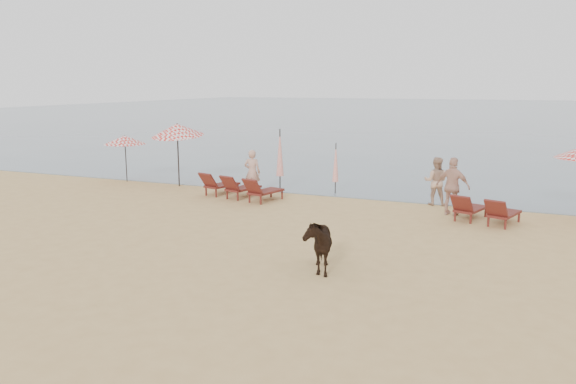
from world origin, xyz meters
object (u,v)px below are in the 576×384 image
lounger_cluster_left (239,187)px  umbrella_open_left_b (177,130)px  lounger_cluster_right (485,210)px  beachgoer_right_b (453,187)px  beachgoer_left (252,172)px  beachgoer_right_a (436,181)px  umbrella_closed_right (336,163)px  umbrella_open_left_a (125,140)px  umbrella_closed_left (280,153)px  cow (317,243)px

lounger_cluster_left → umbrella_open_left_b: umbrella_open_left_b is taller
lounger_cluster_right → beachgoer_right_b: beachgoer_right_b is taller
beachgoer_left → beachgoer_right_a: (6.93, 0.76, -0.02)m
umbrella_closed_right → beachgoer_right_b: 5.10m
umbrella_open_left_a → beachgoer_right_a: (13.42, 0.21, -0.99)m
lounger_cluster_right → umbrella_closed_left: bearing=-179.6°
lounger_cluster_left → cow: cow is taller
lounger_cluster_left → cow: 8.75m
umbrella_closed_right → umbrella_open_left_a: bearing=-175.2°
lounger_cluster_right → beachgoer_left: size_ratio=1.20×
umbrella_open_left_b → umbrella_closed_left: bearing=-2.2°
lounger_cluster_left → umbrella_closed_left: bearing=82.6°
beachgoer_left → beachgoer_right_a: beachgoer_left is taller
lounger_cluster_right → umbrella_open_left_b: 12.72m
lounger_cluster_right → cow: size_ratio=1.36×
lounger_cluster_right → umbrella_open_left_a: (-15.23, 1.95, 1.44)m
umbrella_closed_left → beachgoer_right_b: 7.23m
lounger_cluster_right → umbrella_closed_right: 6.43m
umbrella_open_left_b → beachgoer_right_b: 11.50m
lounger_cluster_right → umbrella_open_left_a: size_ratio=1.03×
beachgoer_left → umbrella_open_left_b: bearing=-17.5°
lounger_cluster_left → umbrella_open_left_a: bearing=-177.8°
umbrella_closed_right → beachgoer_left: bearing=-155.9°
beachgoer_left → beachgoer_right_b: size_ratio=0.92×
umbrella_closed_left → umbrella_closed_right: size_ratio=1.25×
lounger_cluster_left → beachgoer_left: 0.98m
umbrella_closed_right → beachgoer_right_a: 4.00m
umbrella_closed_left → beachgoer_right_b: bearing=-14.6°
umbrella_closed_left → beachgoer_right_b: size_ratio=1.31×
umbrella_closed_right → beachgoer_left: umbrella_closed_right is taller
beachgoer_right_b → umbrella_closed_right: bearing=-10.1°
umbrella_open_left_a → beachgoer_left: 6.59m
umbrella_closed_left → lounger_cluster_left: bearing=-112.2°
umbrella_open_left_a → umbrella_closed_right: size_ratio=1.02×
beachgoer_right_b → cow: bearing=85.0°
umbrella_open_left_b → umbrella_open_left_a: bearing=166.7°
umbrella_open_left_a → umbrella_closed_right: 9.53m
umbrella_closed_left → umbrella_closed_right: umbrella_closed_left is taller
cow → beachgoer_right_b: beachgoer_right_b is taller
umbrella_closed_left → beachgoer_right_a: bearing=-3.5°
cow → beachgoer_left: beachgoer_left is taller
umbrella_open_left_b → lounger_cluster_right: bearing=-19.7°
umbrella_open_left_a → umbrella_closed_right: bearing=23.3°
lounger_cluster_left → umbrella_closed_left: (0.82, 2.01, 1.11)m
lounger_cluster_left → cow: bearing=-36.2°
umbrella_closed_left → umbrella_closed_right: bearing=4.8°
umbrella_open_left_b → umbrella_closed_left: umbrella_open_left_b is taller
umbrella_closed_right → beachgoer_right_a: size_ratio=1.17×
lounger_cluster_left → cow: size_ratio=2.07×
umbrella_open_left_b → beachgoer_left: size_ratio=1.56×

